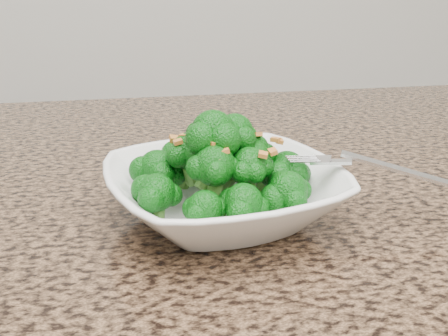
{
  "coord_description": "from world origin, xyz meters",
  "views": [
    {
      "loc": [
        -0.0,
        -0.16,
        1.12
      ],
      "look_at": [
        0.09,
        0.3,
        0.95
      ],
      "focal_mm": 45.0,
      "sensor_mm": 36.0,
      "label": 1
    }
  ],
  "objects": [
    {
      "name": "granite_counter",
      "position": [
        0.0,
        0.3,
        0.89
      ],
      "size": [
        1.64,
        1.04,
        0.03
      ],
      "primitive_type": "cube",
      "color": "brown",
      "rests_on": "cabinet"
    },
    {
      "name": "bowl",
      "position": [
        0.09,
        0.3,
        0.93
      ],
      "size": [
        0.24,
        0.24,
        0.05
      ],
      "primitive_type": "imported",
      "rotation": [
        0.0,
        0.0,
        0.19
      ],
      "color": "white",
      "rests_on": "granite_counter"
    },
    {
      "name": "broccoli_pile",
      "position": [
        0.09,
        0.3,
        0.98
      ],
      "size": [
        0.18,
        0.18,
        0.06
      ],
      "primitive_type": null,
      "color": "#0A5F0D",
      "rests_on": "bowl"
    },
    {
      "name": "garlic_topping",
      "position": [
        0.09,
        0.3,
        1.02
      ],
      "size": [
        0.11,
        0.11,
        0.01
      ],
      "primitive_type": null,
      "color": "orange",
      "rests_on": "broccoli_pile"
    },
    {
      "name": "fork",
      "position": [
        0.19,
        0.28,
        0.96
      ],
      "size": [
        0.16,
        0.1,
        0.01
      ],
      "primitive_type": null,
      "rotation": [
        0.0,
        0.0,
        -0.45
      ],
      "color": "silver",
      "rests_on": "bowl"
    }
  ]
}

